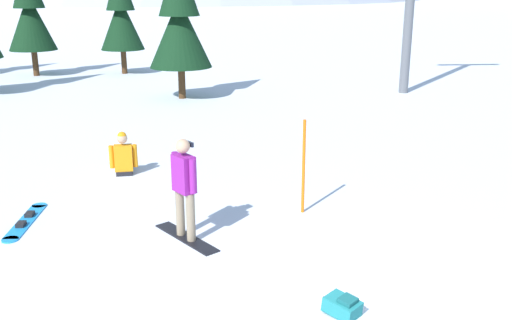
# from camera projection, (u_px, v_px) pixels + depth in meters

# --- Properties ---
(snowboarder_midground) EXTENTS (1.15, 1.43, 1.76)m
(snowboarder_midground) POSITION_uv_depth(u_px,v_px,m) (184.00, 187.00, 9.59)
(snowboarder_midground) COLOR black
(snowboarder_midground) RESTS_ON ground_plane
(snowboarder_background) EXTENTS (0.64, 1.79, 1.01)m
(snowboarder_background) POSITION_uv_depth(u_px,v_px,m) (124.00, 158.00, 13.22)
(snowboarder_background) COLOR black
(snowboarder_background) RESTS_ON ground_plane
(loose_snowboard_near_left) EXTENTS (0.33, 1.86, 0.09)m
(loose_snowboard_near_left) POSITION_uv_depth(u_px,v_px,m) (26.00, 221.00, 10.53)
(loose_snowboard_near_left) COLOR #1E8CD8
(loose_snowboard_near_left) RESTS_ON ground_plane
(backpack_teal) EXTENTS (0.55, 0.55, 0.28)m
(backpack_teal) POSITION_uv_depth(u_px,v_px,m) (343.00, 306.00, 7.54)
(backpack_teal) COLOR #1E7A7F
(backpack_teal) RESTS_ON ground_plane
(trail_marker_pole) EXTENTS (0.06, 0.06, 1.80)m
(trail_marker_pole) POSITION_uv_depth(u_px,v_px,m) (304.00, 167.00, 10.74)
(trail_marker_pole) COLOR orange
(trail_marker_pole) RESTS_ON ground_plane
(pine_tree_slender) EXTENTS (2.17, 2.17, 5.44)m
(pine_tree_slender) POSITION_uv_depth(u_px,v_px,m) (30.00, 11.00, 26.43)
(pine_tree_slender) COLOR #472D19
(pine_tree_slender) RESTS_ON ground_plane
(pine_tree_young) EXTENTS (2.05, 2.05, 5.22)m
(pine_tree_young) POSITION_uv_depth(u_px,v_px,m) (121.00, 13.00, 27.11)
(pine_tree_young) COLOR #472D19
(pine_tree_young) RESTS_ON ground_plane
(pine_tree_tall) EXTENTS (2.32, 2.32, 5.35)m
(pine_tree_tall) POSITION_uv_depth(u_px,v_px,m) (179.00, 19.00, 21.08)
(pine_tree_tall) COLOR #472D19
(pine_tree_tall) RESTS_ON ground_plane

